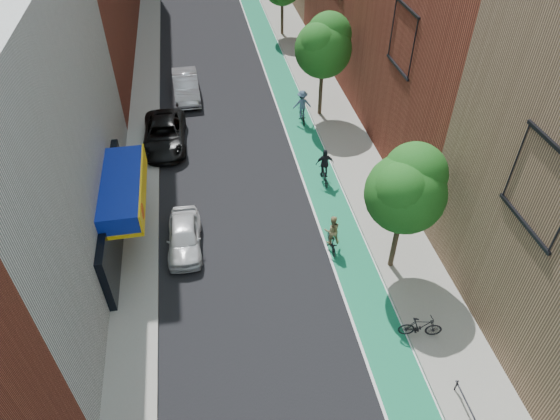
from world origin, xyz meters
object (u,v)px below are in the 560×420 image
parked_car_white (184,236)px  parked_car_black (164,134)px  parked_car_silver (186,86)px  cyclist_lane_mid (325,169)px  cyclist_lane_far (302,107)px  cyclist_lane_near (332,236)px

parked_car_white → parked_car_black: size_ratio=0.73×
parked_car_silver → cyclist_lane_mid: bearing=-59.4°
cyclist_lane_far → cyclist_lane_mid: bearing=88.2°
parked_car_silver → cyclist_lane_mid: size_ratio=2.37×
parked_car_white → parked_car_silver: size_ratio=0.80×
cyclist_lane_far → parked_car_white: bearing=52.1°
parked_car_silver → cyclist_lane_far: size_ratio=2.26×
parked_car_white → cyclist_lane_far: cyclist_lane_far is taller
parked_car_black → cyclist_lane_near: 13.10m
cyclist_lane_mid → cyclist_lane_far: bearing=-89.1°
cyclist_lane_near → cyclist_lane_far: cyclist_lane_far is taller
parked_car_black → parked_car_white: bearing=-82.7°
parked_car_white → cyclist_lane_near: size_ratio=2.03×
parked_car_black → cyclist_lane_far: size_ratio=2.50×
cyclist_lane_near → parked_car_silver: bearing=-67.4°
parked_car_white → cyclist_lane_near: bearing=-8.8°
parked_car_black → cyclist_lane_mid: size_ratio=2.62×
parked_car_silver → cyclist_lane_near: (6.26, -16.52, 0.02)m
cyclist_lane_far → parked_car_black: bearing=7.5°
cyclist_lane_far → cyclist_lane_near: bearing=84.2°
parked_car_black → cyclist_lane_far: bearing=9.8°
cyclist_lane_near → parked_car_white: bearing=-9.2°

